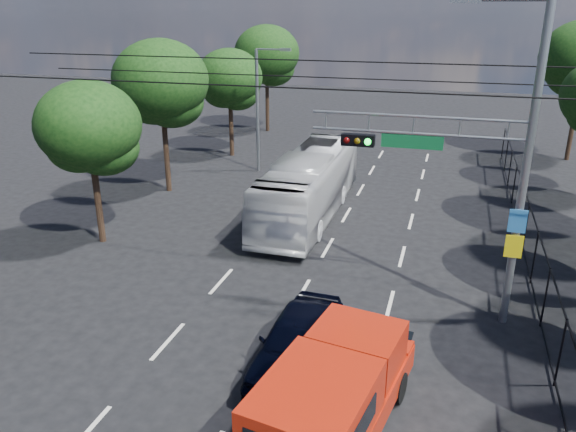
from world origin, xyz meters
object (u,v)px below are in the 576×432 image
at_px(white_van, 287,189).
at_px(signal_mast, 482,155).
at_px(red_pickup, 335,393).
at_px(white_bus, 309,185).
at_px(navy_hatchback, 298,341).

bearing_deg(white_van, signal_mast, -49.45).
distance_m(red_pickup, white_bus, 14.42).
xyz_separation_m(white_bus, white_van, (-1.45, 1.23, -0.73)).
xyz_separation_m(red_pickup, white_bus, (-4.17, 13.80, 0.33)).
height_order(navy_hatchback, white_van, white_van).
xyz_separation_m(navy_hatchback, white_van, (-4.10, 12.66, 0.01)).
xyz_separation_m(signal_mast, white_van, (-8.42, 8.64, -4.47)).
relative_size(navy_hatchback, white_bus, 0.42).
relative_size(white_bus, white_van, 2.29).
relative_size(navy_hatchback, white_van, 0.96).
bearing_deg(red_pickup, signal_mast, 66.33).
bearing_deg(white_bus, red_pickup, -73.08).
height_order(white_bus, white_van, white_bus).
bearing_deg(red_pickup, white_van, 110.48).
height_order(signal_mast, white_bus, signal_mast).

